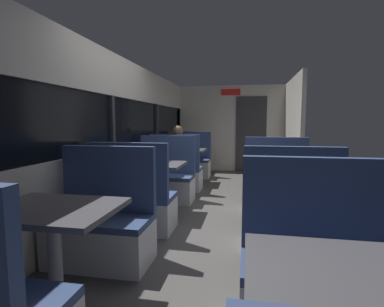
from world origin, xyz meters
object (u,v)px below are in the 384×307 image
at_px(dining_table_far_window, 184,154).
at_px(bench_near_window_facing_entry, 102,228).
at_px(bench_mid_window_facing_entry, 165,182).
at_px(bench_rear_aisle_facing_entry, 276,189).
at_px(seated_passenger, 178,162).
at_px(dining_table_rear_aisle, 282,177).
at_px(dining_table_front_aisle, 359,298).
at_px(bench_far_window_facing_entry, 190,163).
at_px(bench_front_aisle_facing_entry, 316,280).
at_px(dining_table_near_window, 53,221).
at_px(bench_mid_window_facing_end, 135,204).
at_px(bench_far_window_facing_end, 177,173).
at_px(bench_rear_aisle_facing_end, 289,218).
at_px(dining_table_mid_window, 152,170).

bearing_deg(dining_table_far_window, bench_near_window_facing_entry, -90.00).
xyz_separation_m(bench_mid_window_facing_entry, bench_rear_aisle_facing_entry, (1.79, -0.20, 0.00)).
bearing_deg(bench_near_window_facing_entry, seated_passenger, 90.00).
bearing_deg(bench_rear_aisle_facing_entry, dining_table_rear_aisle, -90.00).
xyz_separation_m(bench_mid_window_facing_entry, dining_table_front_aisle, (1.79, -3.52, 0.31)).
bearing_deg(bench_near_window_facing_entry, bench_far_window_facing_entry, 90.00).
bearing_deg(bench_front_aisle_facing_entry, dining_table_near_window, -176.82).
distance_m(dining_table_near_window, bench_rear_aisle_facing_entry, 3.27).
distance_m(bench_mid_window_facing_end, bench_rear_aisle_facing_entry, 2.15).
distance_m(dining_table_front_aisle, seated_passenger, 4.77).
bearing_deg(dining_table_far_window, bench_far_window_facing_end, -90.00).
distance_m(bench_near_window_facing_entry, bench_rear_aisle_facing_end, 1.90).
xyz_separation_m(bench_mid_window_facing_end, bench_mid_window_facing_entry, (0.00, 1.40, 0.00)).
bearing_deg(dining_table_mid_window, seated_passenger, 90.00).
bearing_deg(bench_near_window_facing_entry, dining_table_front_aisle, -35.98).
bearing_deg(dining_table_front_aisle, bench_mid_window_facing_end, 130.11).
height_order(bench_far_window_facing_end, seated_passenger, seated_passenger).
relative_size(bench_near_window_facing_entry, bench_rear_aisle_facing_entry, 1.00).
height_order(bench_far_window_facing_entry, bench_front_aisle_facing_entry, same).
height_order(dining_table_near_window, bench_far_window_facing_entry, bench_far_window_facing_entry).
height_order(bench_far_window_facing_end, dining_table_rear_aisle, bench_far_window_facing_end).
distance_m(dining_table_far_window, dining_table_front_aisle, 5.36).
bearing_deg(seated_passenger, dining_table_far_window, 90.00).
relative_size(bench_far_window_facing_end, bench_rear_aisle_facing_end, 1.00).
xyz_separation_m(dining_table_near_window, bench_far_window_facing_end, (0.00, 3.75, -0.31)).
bearing_deg(dining_table_far_window, bench_mid_window_facing_end, -90.00).
bearing_deg(bench_far_window_facing_entry, bench_front_aisle_facing_entry, -70.48).
xyz_separation_m(dining_table_mid_window, seated_passenger, (0.00, 1.60, -0.10)).
relative_size(dining_table_mid_window, bench_mid_window_facing_end, 0.82).
height_order(dining_table_front_aisle, seated_passenger, seated_passenger).
distance_m(dining_table_near_window, bench_mid_window_facing_end, 1.56).
xyz_separation_m(bench_mid_window_facing_entry, bench_rear_aisle_facing_end, (1.79, -1.60, 0.00)).
relative_size(bench_near_window_facing_entry, dining_table_far_window, 1.22).
height_order(dining_table_mid_window, bench_mid_window_facing_end, bench_mid_window_facing_end).
height_order(dining_table_near_window, dining_table_front_aisle, same).
bearing_deg(dining_table_front_aisle, dining_table_near_window, 161.47).
bearing_deg(dining_table_near_window, bench_rear_aisle_facing_end, 36.51).
height_order(bench_mid_window_facing_end, dining_table_far_window, bench_mid_window_facing_end).
distance_m(dining_table_near_window, bench_mid_window_facing_entry, 2.94).
height_order(dining_table_mid_window, bench_mid_window_facing_entry, bench_mid_window_facing_entry).
bearing_deg(dining_table_near_window, bench_rear_aisle_facing_entry, 56.69).
bearing_deg(dining_table_far_window, bench_front_aisle_facing_entry, -67.63).
distance_m(dining_table_front_aisle, bench_rear_aisle_facing_entry, 3.34).
xyz_separation_m(bench_mid_window_facing_entry, bench_front_aisle_facing_entry, (1.79, -2.82, 0.00)).
xyz_separation_m(dining_table_far_window, seated_passenger, (0.00, -0.63, -0.10)).
distance_m(bench_mid_window_facing_end, dining_table_front_aisle, 2.80).
xyz_separation_m(dining_table_rear_aisle, bench_rear_aisle_facing_end, (0.00, -0.70, -0.31)).
distance_m(dining_table_mid_window, bench_mid_window_facing_entry, 0.77).
distance_m(dining_table_near_window, dining_table_mid_window, 2.22).
height_order(bench_far_window_facing_entry, dining_table_rear_aisle, bench_far_window_facing_entry).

